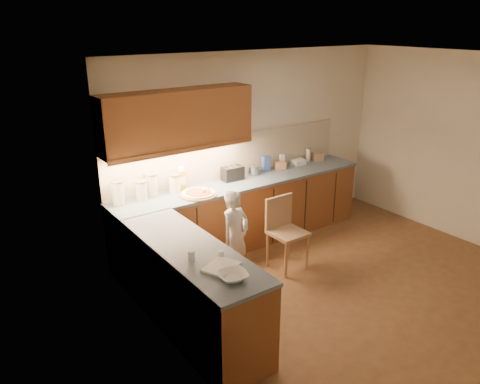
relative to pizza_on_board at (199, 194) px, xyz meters
The scene contains 24 objects.
room 2.10m from the pizza_on_board, 53.75° to the right, with size 4.54×4.50×2.62m.
l_counter 0.63m from the pizza_on_board, 54.63° to the right, with size 3.77×2.62×0.92m.
backsplash 0.92m from the pizza_on_board, 27.05° to the left, with size 3.75×0.02×0.58m, color #C5B599.
upper_cabinets 0.95m from the pizza_on_board, 115.32° to the left, with size 1.95×0.36×0.73m.
pizza_on_board is the anchor object (origin of this frame).
child 0.76m from the pizza_on_board, 81.79° to the right, with size 0.42×0.27×1.15m, color silver.
wooden_chair 1.15m from the pizza_on_board, 41.95° to the right, with size 0.42×0.42×0.92m.
mixing_bowl 2.06m from the pizza_on_board, 112.49° to the right, with size 0.25×0.25×0.06m, color white.
canister_a 0.98m from the pizza_on_board, 164.52° to the left, with size 0.15×0.15×0.30m.
canister_b 0.70m from the pizza_on_board, 159.05° to the left, with size 0.14×0.14×0.25m.
canister_c 0.59m from the pizza_on_board, 147.88° to the left, with size 0.16×0.16×0.29m.
canister_d 0.34m from the pizza_on_board, 126.67° to the left, with size 0.15×0.15×0.24m.
oil_jug 0.33m from the pizza_on_board, 104.80° to the left, with size 0.12×0.10×0.31m.
toaster 0.73m from the pizza_on_board, 19.55° to the left, with size 0.30×0.18×0.19m.
steel_pot 1.08m from the pizza_on_board, 14.12° to the left, with size 0.17×0.17×0.13m.
blue_box 1.33m from the pizza_on_board, 12.55° to the left, with size 0.11×0.08×0.22m, color #3655A4.
card_box_a 1.55m from the pizza_on_board, ahead, with size 0.15×0.11×0.11m, color tan.
white_bottle 1.63m from the pizza_on_board, 10.55° to the left, with size 0.06×0.06×0.19m, color silver.
flat_pack 1.90m from the pizza_on_board, ahead, with size 0.20×0.14×0.08m, color white.
tall_jar 2.15m from the pizza_on_board, ahead, with size 0.07×0.07×0.21m.
card_box_b 2.31m from the pizza_on_board, ahead, with size 0.16×0.12×0.12m, color #A7805A.
dough_cloth 1.85m from the pizza_on_board, 114.37° to the right, with size 0.31×0.24×0.02m, color silver.
spice_jar_a 1.67m from the pizza_on_board, 122.84° to the right, with size 0.07×0.07×0.09m, color silver.
spice_jar_b 1.66m from the pizza_on_board, 113.46° to the right, with size 0.05×0.05×0.07m, color white.
Camera 1 is at (-3.89, -3.16, 2.98)m, focal length 35.00 mm.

